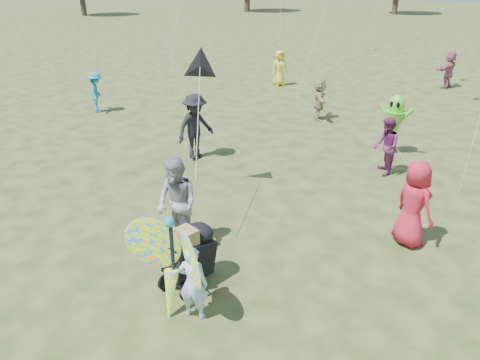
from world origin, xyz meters
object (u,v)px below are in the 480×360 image
crowd_g (280,68)px  crowd_i (96,92)px  jogging_stroller (191,252)px  crowd_a (414,204)px  crowd_d (320,99)px  child_girl (193,283)px  crowd_e (386,147)px  butterfly_kite (171,265)px  crowd_b (195,127)px  adult_man (177,204)px  crowd_j (449,69)px  alien_kite (394,122)px

crowd_g → crowd_i: crowd_g is taller
crowd_g → jogging_stroller: bearing=-119.2°
crowd_a → crowd_i: (-12.29, 2.52, -0.12)m
crowd_d → crowd_i: bearing=91.3°
crowd_i → jogging_stroller: bearing=-165.7°
crowd_a → crowd_d: size_ratio=1.18×
child_girl → crowd_a: (2.02, 4.03, 0.23)m
crowd_e → butterfly_kite: bearing=-37.6°
crowd_b → crowd_i: (-6.00, 1.45, -0.18)m
crowd_e → jogging_stroller: 6.49m
adult_man → butterfly_kite: adult_man is taller
crowd_a → crowd_j: 14.29m
crowd_j → butterfly_kite: (0.29, -18.14, 0.01)m
crowd_d → butterfly_kite: 10.86m
crowd_i → crowd_e: bearing=-131.6°
crowd_b → crowd_g: (-2.73, 9.08, -0.13)m
crowd_a → crowd_e: 3.41m
jogging_stroller → adult_man: bearing=153.5°
crowd_e → crowd_i: (-10.70, -0.50, -0.02)m
adult_man → crowd_a: (3.57, 2.66, -0.05)m
crowd_a → crowd_j: size_ratio=1.04×
crowd_b → crowd_j: crowd_b is taller
child_girl → crowd_j: 18.08m
jogging_stroller → alien_kite: alien_kite is taller
crowd_a → crowd_i: crowd_a is taller
crowd_g → jogging_stroller: (6.42, -13.54, -0.17)m
crowd_b → crowd_d: bearing=-2.0°
child_girl → adult_man: (-1.55, 1.37, 0.28)m
crowd_g → child_girl: bearing=-118.3°
crowd_e → crowd_j: (-1.08, 11.02, 0.07)m
crowd_e → jogging_stroller: size_ratio=1.37×
crowd_i → butterfly_kite: 11.91m
crowd_e → crowd_j: bearing=154.4°
child_girl → crowd_i: crowd_i is taller
crowd_g → jogging_stroller: crowd_g is taller
adult_man → crowd_a: bearing=49.0°
crowd_e → crowd_j: size_ratio=0.91×
child_girl → adult_man: 2.09m
crowd_j → alien_kite: alien_kite is taller
crowd_g → butterfly_kite: (6.63, -14.24, 0.05)m
crowd_g → crowd_j: crowd_j is taller
crowd_g → alien_kite: 9.05m
crowd_d → alien_kite: bearing=-147.3°
jogging_stroller → butterfly_kite: (0.21, -0.70, 0.22)m
child_girl → crowd_g: crowd_g is taller
crowd_j → crowd_b: bearing=-4.0°
crowd_i → butterfly_kite: (9.91, -6.62, 0.10)m
crowd_d → butterfly_kite: bearing=167.5°
adult_man → crowd_g: (-5.45, 12.81, -0.12)m
crowd_d → crowd_i: size_ratio=0.98×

